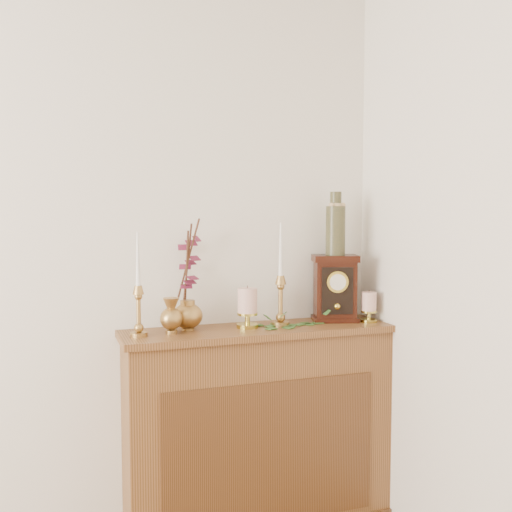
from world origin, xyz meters
name	(u,v)px	position (x,y,z in m)	size (l,w,h in m)	color
console_shelf	(259,434)	(1.40, 2.10, 0.44)	(1.24, 0.34, 0.93)	brown
candlestick_left	(138,303)	(0.86, 2.08, 1.07)	(0.07, 0.07, 0.44)	#AB8744
candlestick_center	(281,292)	(1.50, 2.10, 1.08)	(0.08, 0.08, 0.47)	#AB8744
bud_vase	(171,316)	(1.00, 2.08, 1.01)	(0.10, 0.10, 0.15)	#AB8744
ginger_jar	(189,279)	(1.10, 2.18, 1.15)	(0.20, 0.21, 0.49)	#AB8744
pillar_candle_left	(247,306)	(1.35, 2.11, 1.03)	(0.10, 0.10, 0.19)	gold
pillar_candle_right	(369,305)	(1.93, 2.05, 1.01)	(0.08, 0.08, 0.15)	gold
ivy_garland	(291,324)	(1.54, 2.07, 0.94)	(0.43, 0.19, 0.07)	#345E24
mantel_clock	(335,289)	(1.79, 2.13, 1.08)	(0.24, 0.20, 0.31)	#36150A
ceramic_vase	(335,227)	(1.79, 2.13, 1.38)	(0.09, 0.09, 0.30)	#172E24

